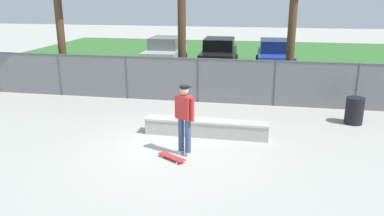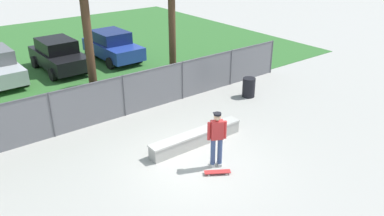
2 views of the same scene
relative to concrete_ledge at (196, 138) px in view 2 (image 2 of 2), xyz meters
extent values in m
plane|color=#ADAAA3|center=(-0.83, -1.02, -0.25)|extent=(80.00, 80.00, 0.00)
cube|color=#336B2D|center=(-0.83, 13.85, -0.24)|extent=(29.10, 20.00, 0.02)
cube|color=#A8A59E|center=(0.00, 0.00, -0.03)|extent=(3.59, 0.47, 0.43)
cube|color=beige|center=(0.00, 0.00, 0.21)|extent=(3.63, 0.51, 0.06)
cube|color=beige|center=(-0.43, -1.36, -0.20)|extent=(0.22, 0.28, 0.10)
cube|color=beige|center=(-0.24, -1.46, -0.20)|extent=(0.22, 0.28, 0.10)
cylinder|color=#384C7A|center=(-0.45, -1.39, 0.29)|extent=(0.15, 0.15, 0.88)
cylinder|color=#384C7A|center=(-0.25, -1.49, 0.29)|extent=(0.15, 0.15, 0.88)
cube|color=red|center=(-0.35, -1.44, 1.03)|extent=(0.44, 0.37, 0.60)
cylinder|color=red|center=(-0.57, -1.33, 1.01)|extent=(0.10, 0.10, 0.58)
cylinder|color=red|center=(-0.12, -1.55, 1.01)|extent=(0.10, 0.10, 0.58)
sphere|color=tan|center=(-0.35, -1.44, 1.46)|extent=(0.22, 0.22, 0.22)
cylinder|color=black|center=(-0.35, -1.44, 1.56)|extent=(0.23, 0.23, 0.06)
cube|color=black|center=(-0.29, -1.32, 1.54)|extent=(0.23, 0.20, 0.02)
cube|color=red|center=(-0.60, -1.80, -0.17)|extent=(0.78, 0.60, 0.02)
cube|color=#B2B2B7|center=(-0.37, -1.95, -0.19)|extent=(0.13, 0.15, 0.02)
cube|color=#B2B2B7|center=(-0.83, -1.66, -0.19)|extent=(0.13, 0.15, 0.02)
cylinder|color=silver|center=(-0.42, -2.02, -0.22)|extent=(0.06, 0.05, 0.05)
cylinder|color=silver|center=(-0.33, -1.88, -0.22)|extent=(0.06, 0.05, 0.05)
cylinder|color=silver|center=(-0.88, -1.73, -0.22)|extent=(0.06, 0.05, 0.05)
cylinder|color=silver|center=(-0.79, -1.58, -0.22)|extent=(0.06, 0.05, 0.05)
cylinder|color=#4C4C51|center=(-3.68, 3.55, 0.61)|extent=(0.07, 0.07, 1.71)
cylinder|color=#4C4C51|center=(-0.83, 3.55, 0.61)|extent=(0.07, 0.07, 1.71)
cylinder|color=#4C4C51|center=(2.02, 3.55, 0.61)|extent=(0.07, 0.07, 1.71)
cylinder|color=#4C4C51|center=(4.87, 3.55, 0.61)|extent=(0.07, 0.07, 1.71)
cylinder|color=#4C4C51|center=(7.72, 3.55, 0.61)|extent=(0.07, 0.07, 1.71)
cylinder|color=#4C4C51|center=(-0.83, 3.55, 1.43)|extent=(17.10, 0.05, 0.05)
cube|color=slate|center=(-0.83, 3.55, 0.61)|extent=(17.10, 0.01, 1.71)
cylinder|color=#47301E|center=(-1.65, 4.46, 2.47)|extent=(0.32, 0.32, 5.44)
cylinder|color=#513823|center=(2.60, 5.09, 2.31)|extent=(0.32, 0.32, 5.11)
cylinder|color=black|center=(-3.03, 9.33, 0.07)|extent=(0.23, 0.64, 0.64)
cylinder|color=black|center=(-3.09, 11.93, 0.07)|extent=(0.23, 0.64, 0.64)
cube|color=black|center=(-0.86, 10.58, 0.42)|extent=(1.90, 4.24, 0.70)
cube|color=black|center=(-0.86, 10.73, 1.09)|extent=(1.65, 2.14, 0.64)
cylinder|color=black|center=(0.07, 9.30, 0.07)|extent=(0.23, 0.64, 0.64)
cylinder|color=black|center=(-1.73, 9.26, 0.07)|extent=(0.23, 0.64, 0.64)
cylinder|color=black|center=(0.01, 11.91, 0.07)|extent=(0.23, 0.64, 0.64)
cylinder|color=black|center=(-1.79, 11.86, 0.07)|extent=(0.23, 0.64, 0.64)
cube|color=#233D9E|center=(2.21, 10.50, 0.42)|extent=(1.90, 4.24, 0.70)
cube|color=navy|center=(2.21, 10.65, 1.09)|extent=(1.65, 2.14, 0.64)
cylinder|color=black|center=(3.14, 9.22, 0.07)|extent=(0.23, 0.64, 0.64)
cylinder|color=black|center=(1.34, 9.17, 0.07)|extent=(0.23, 0.64, 0.64)
cylinder|color=black|center=(3.08, 11.82, 0.07)|extent=(0.23, 0.64, 0.64)
cylinder|color=black|center=(1.28, 11.78, 0.07)|extent=(0.23, 0.64, 0.64)
cylinder|color=black|center=(4.50, 1.95, 0.18)|extent=(0.56, 0.56, 0.86)
camera|label=1|loc=(1.47, -10.22, 3.73)|focal=35.09mm
camera|label=2|loc=(-7.19, -9.08, 6.44)|focal=35.95mm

